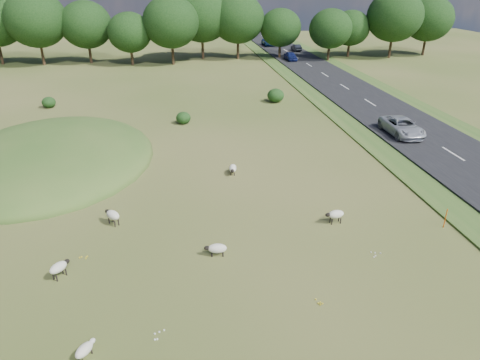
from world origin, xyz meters
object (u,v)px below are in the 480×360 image
object	(u,v)px
sheep_4	(335,214)
sheep_5	(59,267)
car_0	(402,126)
sheep_0	(85,349)
sheep_3	(217,248)
sheep_1	(113,215)
car_2	(296,48)
car_6	(277,37)
marker_post	(445,218)
car_4	(269,42)
sheep_2	(233,168)
car_1	(291,56)

from	to	relation	value
sheep_4	sheep_5	bearing A→B (deg)	4.73
sheep_4	car_0	world-z (taller)	car_0
sheep_0	sheep_3	world-z (taller)	sheep_3
sheep_1	car_0	xyz separation A→B (m)	(24.00, 11.91, 0.37)
sheep_1	car_2	bearing A→B (deg)	-64.75
car_0	car_6	xyz separation A→B (m)	(3.80, 67.17, -0.10)
marker_post	car_6	distance (m)	82.72
sheep_1	car_4	distance (m)	73.82
sheep_1	car_2	size ratio (longest dim) A/B	0.32
sheep_3	car_0	bearing A→B (deg)	-133.35
sheep_4	car_0	xyz separation A→B (m)	(11.15, 13.69, 0.41)
sheep_1	car_0	distance (m)	26.79
sheep_0	sheep_4	world-z (taller)	sheep_4
sheep_2	sheep_0	bearing A→B (deg)	-16.40
car_1	car_0	bearing A→B (deg)	-90.00
sheep_0	sheep_1	distance (m)	9.83
sheep_5	sheep_1	bearing A→B (deg)	15.00
marker_post	sheep_1	size ratio (longest dim) A/B	1.02
sheep_1	sheep_2	bearing A→B (deg)	-92.94
sheep_2	car_4	bearing A→B (deg)	175.36
sheep_1	sheep_3	bearing A→B (deg)	-165.79
sheep_4	sheep_3	bearing A→B (deg)	10.88
sheep_5	car_1	world-z (taller)	car_1
marker_post	car_1	distance (m)	55.00
sheep_0	car_0	world-z (taller)	car_0
marker_post	car_1	size ratio (longest dim) A/B	0.29
sheep_1	sheep_2	world-z (taller)	sheep_1
car_1	car_6	size ratio (longest dim) A/B	0.93
car_2	sheep_4	bearing A→B (deg)	76.79
sheep_0	sheep_1	bearing A→B (deg)	33.67
car_2	car_1	bearing A→B (deg)	69.81
sheep_0	sheep_2	world-z (taller)	sheep_2
sheep_4	car_4	world-z (taller)	car_4
sheep_2	car_4	distance (m)	65.79
car_1	car_4	bearing A→B (deg)	90.00
marker_post	sheep_2	xyz separation A→B (m)	(-11.07, 9.20, -0.16)
sheep_0	car_4	xyz separation A→B (m)	(23.89, 79.64, 0.63)
car_1	car_6	bearing A→B (deg)	82.13
marker_post	sheep_4	bearing A→B (deg)	167.09
sheep_1	car_2	xyz separation A→B (m)	(27.80, 61.94, 0.24)
sheep_1	car_4	world-z (taller)	car_4
car_6	sheep_2	bearing A→B (deg)	74.71
sheep_0	sheep_2	size ratio (longest dim) A/B	0.80
car_4	car_1	bearing A→B (deg)	-90.00
car_0	car_4	xyz separation A→B (m)	(0.00, 57.90, -0.00)
car_0	car_6	size ratio (longest dim) A/B	1.21
car_0	car_2	xyz separation A→B (m)	(3.80, 50.02, -0.13)
sheep_3	car_1	size ratio (longest dim) A/B	0.30
marker_post	sheep_4	xyz separation A→B (m)	(-6.06, 1.39, -0.01)
marker_post	car_2	xyz separation A→B (m)	(8.89, 65.10, 0.26)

